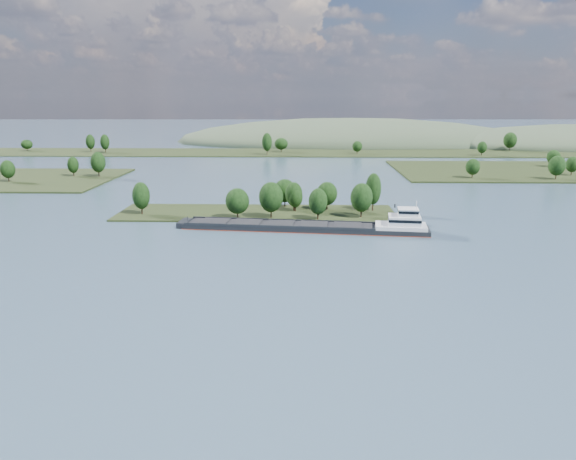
{
  "coord_description": "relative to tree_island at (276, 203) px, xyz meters",
  "views": [
    {
      "loc": [
        16.93,
        -19.39,
        41.97
      ],
      "look_at": [
        12.76,
        130.0,
        6.0
      ],
      "focal_mm": 35.0,
      "sensor_mm": 36.0,
      "label": 1
    }
  ],
  "objects": [
    {
      "name": "hill_west",
      "position": [
        52.82,
        321.4,
        -4.1
      ],
      "size": [
        320.0,
        160.0,
        44.0
      ],
      "primitive_type": "ellipsoid",
      "color": "#394932",
      "rests_on": "ground"
    },
    {
      "name": "ground",
      "position": [
        -7.18,
        -58.6,
        -4.1
      ],
      "size": [
        1800.0,
        1800.0,
        0.0
      ],
      "primitive_type": "plane",
      "color": "#374D5F",
      "rests_on": "ground"
    },
    {
      "name": "cargo_barge",
      "position": [
        14.98,
        -23.79,
        -2.73
      ],
      "size": [
        80.95,
        18.59,
        10.87
      ],
      "color": "black",
      "rests_on": "ground"
    },
    {
      "name": "back_shoreline",
      "position": [
        0.87,
        221.2,
        -3.4
      ],
      "size": [
        900.0,
        60.0,
        16.59
      ],
      "color": "black",
      "rests_on": "ground"
    },
    {
      "name": "tree_island",
      "position": [
        0.0,
        0.0,
        0.0
      ],
      "size": [
        100.0,
        30.36,
        15.12
      ],
      "color": "black",
      "rests_on": "ground"
    }
  ]
}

